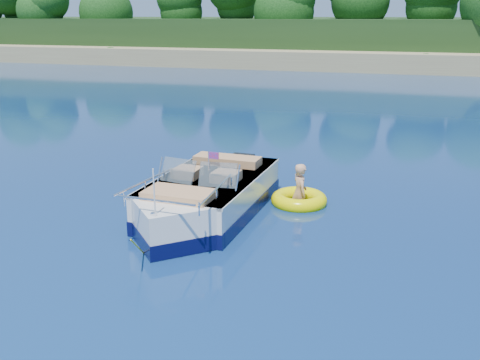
{
  "coord_description": "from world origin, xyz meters",
  "views": [
    {
      "loc": [
        5.67,
        -9.19,
        4.37
      ],
      "look_at": [
        2.34,
        1.66,
        0.85
      ],
      "focal_mm": 40.0,
      "sensor_mm": 36.0,
      "label": 1
    }
  ],
  "objects": [
    {
      "name": "boy",
      "position": [
        3.46,
        2.87,
        0.0
      ],
      "size": [
        0.74,
        0.88,
        1.59
      ],
      "primitive_type": "imported",
      "rotation": [
        0.0,
        -0.17,
        2.13
      ],
      "color": "tan",
      "rests_on": "ground"
    },
    {
      "name": "tow_tube",
      "position": [
        3.46,
        2.87,
        0.09
      ],
      "size": [
        1.59,
        1.59,
        0.36
      ],
      "rotation": [
        0.0,
        0.0,
        0.19
      ],
      "color": "#FFF600",
      "rests_on": "ground"
    },
    {
      "name": "treeline",
      "position": [
        0.04,
        41.01,
        5.55
      ],
      "size": [
        150.0,
        7.12,
        8.19
      ],
      "color": "black",
      "rests_on": "ground"
    },
    {
      "name": "ground",
      "position": [
        0.0,
        0.0,
        0.0
      ],
      "size": [
        160.0,
        160.0,
        0.0
      ],
      "primitive_type": "plane",
      "color": "#0A1C4A",
      "rests_on": "ground"
    },
    {
      "name": "motorboat",
      "position": [
        1.6,
        1.36,
        0.38
      ],
      "size": [
        2.3,
        5.92,
        1.97
      ],
      "rotation": [
        0.0,
        0.0,
        -0.05
      ],
      "color": "silver",
      "rests_on": "ground"
    },
    {
      "name": "shoreline",
      "position": [
        0.0,
        63.77,
        0.98
      ],
      "size": [
        170.0,
        59.0,
        6.0
      ],
      "color": "#8B7950",
      "rests_on": "ground"
    }
  ]
}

